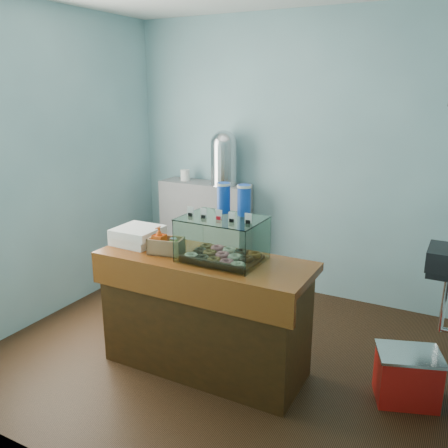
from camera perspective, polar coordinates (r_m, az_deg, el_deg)
The scene contains 9 objects.
ground at distance 4.03m, azimuth -0.42°, elevation -15.04°, with size 3.50×3.50×0.00m, color black.
room_shell at distance 3.47m, azimuth -0.04°, elevation 9.83°, with size 3.54×3.04×2.82m.
counter at distance 3.61m, azimuth -2.38°, elevation -10.64°, with size 1.60×0.60×0.90m.
back_shelf at distance 5.27m, azimuth -2.25°, elevation -0.87°, with size 1.00×0.32×1.10m, color gray.
display_case at distance 3.36m, azimuth 0.11°, elevation -1.51°, with size 0.58×0.43×0.53m.
condiment_crate at distance 3.53m, azimuth -7.21°, elevation -2.40°, with size 0.28×0.20×0.20m.
pastry_boxes at distance 3.78m, azimuth -10.31°, elevation -1.37°, with size 0.35×0.35×0.13m.
coffee_urn at distance 4.97m, azimuth -0.01°, elevation 8.13°, with size 0.31×0.31×0.57m.
red_cooler at distance 3.62m, azimuth 21.16°, elevation -16.71°, with size 0.50×0.44×0.37m.
Camera 1 is at (1.64, -3.04, 2.08)m, focal length 38.00 mm.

